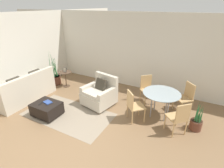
{
  "coord_description": "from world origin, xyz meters",
  "views": [
    {
      "loc": [
        2.45,
        -2.31,
        2.98
      ],
      "look_at": [
        0.16,
        1.95,
        0.75
      ],
      "focal_mm": 28.0,
      "sensor_mm": 36.0,
      "label": 1
    }
  ],
  "objects": [
    {
      "name": "dining_chair_far_left",
      "position": [
        1.04,
        2.71,
        0.52
      ],
      "size": [
        0.59,
        0.59,
        0.9
      ],
      "color": "tan",
      "rests_on": "ground_plane"
    },
    {
      "name": "picture_frame",
      "position": [
        -2.1,
        2.35,
        0.7
      ],
      "size": [
        0.15,
        0.07,
        0.19
      ],
      "color": "black",
      "rests_on": "side_table"
    },
    {
      "name": "couch",
      "position": [
        -2.59,
        0.9,
        0.32
      ],
      "size": [
        0.91,
        1.94,
        0.96
      ],
      "color": "beige",
      "rests_on": "ground_plane"
    },
    {
      "name": "ottoman",
      "position": [
        -1.24,
        0.57,
        0.22
      ],
      "size": [
        0.76,
        0.62,
        0.39
      ],
      "color": "black",
      "rests_on": "ground_plane"
    },
    {
      "name": "dining_chair_near_right",
      "position": [
        2.23,
        1.52,
        0.52
      ],
      "size": [
        0.59,
        0.59,
        0.9
      ],
      "color": "tan",
      "rests_on": "ground_plane"
    },
    {
      "name": "wall_back",
      "position": [
        0.0,
        3.64,
        1.38
      ],
      "size": [
        12.0,
        0.06,
        2.75
      ],
      "color": "silver",
      "rests_on": "ground_plane"
    },
    {
      "name": "armchair",
      "position": [
        -0.22,
        1.83,
        0.36
      ],
      "size": [
        1.03,
        1.03,
        0.94
      ],
      "color": "beige",
      "rests_on": "ground_plane"
    },
    {
      "name": "wall_left",
      "position": [
        -3.17,
        1.5,
        1.38
      ],
      "size": [
        0.06,
        12.0,
        2.75
      ],
      "color": "silver",
      "rests_on": "ground_plane"
    },
    {
      "name": "tv_remote_primary",
      "position": [
        -1.37,
        0.48,
        0.4
      ],
      "size": [
        0.08,
        0.16,
        0.01
      ],
      "color": "black",
      "rests_on": "ottoman"
    },
    {
      "name": "book_stack",
      "position": [
        -1.24,
        0.63,
        0.41
      ],
      "size": [
        0.26,
        0.21,
        0.02
      ],
      "color": "#2D478C",
      "rests_on": "ottoman"
    },
    {
      "name": "ground_plane",
      "position": [
        0.0,
        0.0,
        0.0
      ],
      "size": [
        20.0,
        20.0,
        0.0
      ],
      "primitive_type": "plane",
      "color": "brown"
    },
    {
      "name": "side_table",
      "position": [
        -2.1,
        2.35,
        0.43
      ],
      "size": [
        0.48,
        0.48,
        0.6
      ],
      "color": "#4C3828",
      "rests_on": "ground_plane"
    },
    {
      "name": "potted_plant",
      "position": [
        -2.65,
        2.32,
        0.27
      ],
      "size": [
        0.43,
        0.43,
        1.38
      ],
      "color": "brown",
      "rests_on": "ground_plane"
    },
    {
      "name": "potted_plant_small",
      "position": [
        2.63,
        1.93,
        0.21
      ],
      "size": [
        0.3,
        0.3,
        0.82
      ],
      "color": "brown",
      "rests_on": "ground_plane"
    },
    {
      "name": "dining_chair_near_left",
      "position": [
        1.04,
        1.52,
        0.52
      ],
      "size": [
        0.59,
        0.59,
        0.9
      ],
      "color": "tan",
      "rests_on": "ground_plane"
    },
    {
      "name": "area_rug",
      "position": [
        -0.74,
        0.88,
        0.0
      ],
      "size": [
        2.57,
        1.4,
        0.01
      ],
      "color": "gray",
      "rests_on": "ground_plane"
    },
    {
      "name": "dining_table",
      "position": [
        1.63,
        2.11,
        0.65
      ],
      "size": [
        1.04,
        1.04,
        0.74
      ],
      "color": "#99A8AD",
      "rests_on": "ground_plane"
    },
    {
      "name": "dining_chair_far_right",
      "position": [
        2.23,
        2.71,
        0.52
      ],
      "size": [
        0.59,
        0.59,
        0.9
      ],
      "color": "tan",
      "rests_on": "ground_plane"
    }
  ]
}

